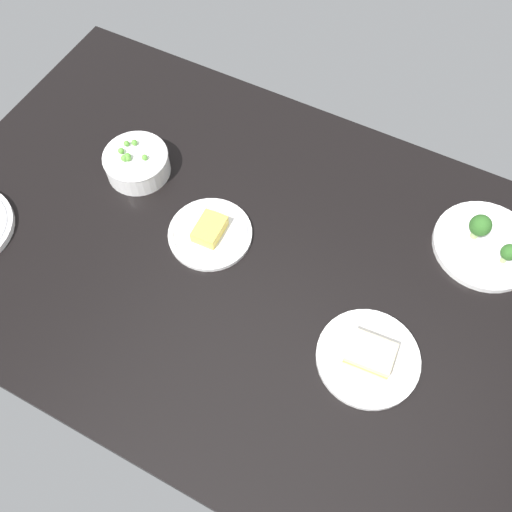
{
  "coord_description": "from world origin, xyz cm",
  "views": [
    {
      "loc": [
        26.02,
        -50.04,
        104.92
      ],
      "look_at": [
        0.0,
        0.0,
        6.0
      ],
      "focal_mm": 38.74,
      "sensor_mm": 36.0,
      "label": 1
    }
  ],
  "objects_px": {
    "plate_cheese": "(210,233)",
    "plate_broccoli": "(486,243)",
    "bowl_peas": "(137,163)",
    "plate_sandwich": "(369,357)"
  },
  "relations": [
    {
      "from": "plate_cheese",
      "to": "plate_broccoli",
      "type": "height_order",
      "value": "plate_broccoli"
    },
    {
      "from": "plate_cheese",
      "to": "bowl_peas",
      "type": "xyz_separation_m",
      "value": [
        -0.23,
        0.08,
        0.02
      ]
    },
    {
      "from": "plate_broccoli",
      "to": "bowl_peas",
      "type": "bearing_deg",
      "value": -167.73
    },
    {
      "from": "plate_sandwich",
      "to": "plate_broccoli",
      "type": "height_order",
      "value": "plate_broccoli"
    },
    {
      "from": "plate_sandwich",
      "to": "bowl_peas",
      "type": "relative_size",
      "value": 1.34
    },
    {
      "from": "plate_broccoli",
      "to": "bowl_peas",
      "type": "relative_size",
      "value": 1.48
    },
    {
      "from": "plate_sandwich",
      "to": "bowl_peas",
      "type": "xyz_separation_m",
      "value": [
        -0.64,
        0.18,
        0.02
      ]
    },
    {
      "from": "plate_cheese",
      "to": "bowl_peas",
      "type": "distance_m",
      "value": 0.25
    },
    {
      "from": "plate_sandwich",
      "to": "plate_cheese",
      "type": "height_order",
      "value": "plate_sandwich"
    },
    {
      "from": "plate_sandwich",
      "to": "bowl_peas",
      "type": "distance_m",
      "value": 0.66
    }
  ]
}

